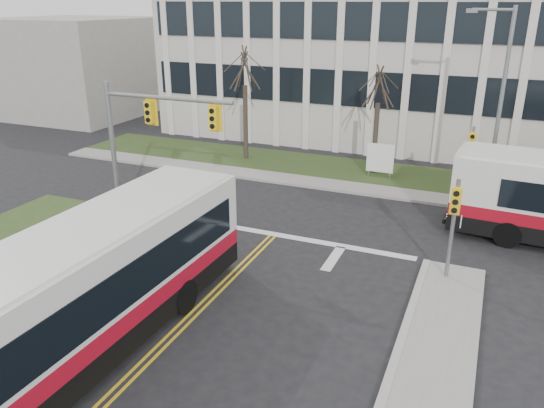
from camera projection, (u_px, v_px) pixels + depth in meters
The scene contains 14 objects.
ground at pixel (168, 340), 15.70m from camera, with size 120.00×120.00×0.00m, color black.
sidewalk_cross at pixel (418, 196), 26.93m from camera, with size 44.00×1.60×0.14m, color #9E9B93.
building_lawn at pixel (426, 180), 29.34m from camera, with size 44.00×5.00×0.12m, color #2C401B.
office_building at pixel (458, 51), 37.50m from camera, with size 40.00×16.00×12.00m, color beige.
building_annex at pixel (77, 66), 46.02m from camera, with size 12.00×12.00×8.00m, color #9E9B93.
mast_arm_signal at pixel (142, 130), 22.35m from camera, with size 6.11×0.38×6.20m.
signal_pole_near at pixel (454, 216), 18.12m from camera, with size 0.34×0.39×3.80m.
signal_pole_far at pixel (470, 154), 25.42m from camera, with size 0.34×0.39×3.80m.
streetlight at pixel (498, 96), 24.84m from camera, with size 2.15×0.25×9.20m.
directory_sign at pixel (380, 159), 29.41m from camera, with size 1.50×0.12×2.00m.
tree_left at pixel (245, 70), 31.35m from camera, with size 1.80×1.80×7.70m.
tree_mid at pixel (379, 89), 28.85m from camera, with size 1.80×1.80×6.82m.
bus_main at pixel (67, 306), 14.07m from camera, with size 2.95×13.63×3.63m, color silver, non-canonical shape.
newspaper_box_red at pixel (10, 275), 18.44m from camera, with size 0.50×0.45×0.95m, color #AD2A16.
Camera 1 is at (7.97, -10.95, 9.43)m, focal length 35.00 mm.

